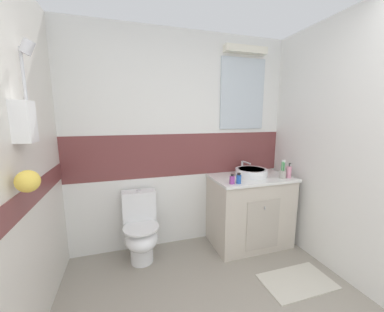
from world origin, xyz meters
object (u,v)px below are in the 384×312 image
(perfume_flask_small, at_px, (232,179))
(soap_dispenser, at_px, (289,172))
(lotion_bottle_short, at_px, (239,179))
(sink_basin, at_px, (251,172))
(toilet, at_px, (141,229))
(toothbrush_cup, at_px, (283,173))

(perfume_flask_small, bearing_deg, soap_dispenser, 2.64)
(soap_dispenser, xyz_separation_m, lotion_bottle_short, (-0.67, -0.03, -0.02))
(soap_dispenser, xyz_separation_m, perfume_flask_small, (-0.74, -0.03, -0.02))
(sink_basin, height_order, perfume_flask_small, sink_basin)
(toilet, xyz_separation_m, soap_dispenser, (1.68, -0.22, 0.57))
(toothbrush_cup, height_order, perfume_flask_small, toothbrush_cup)
(toothbrush_cup, distance_m, soap_dispenser, 0.08)
(soap_dispenser, height_order, lotion_bottle_short, soap_dispenser)
(sink_basin, relative_size, lotion_bottle_short, 3.76)
(toothbrush_cup, relative_size, perfume_flask_small, 2.03)
(toilet, relative_size, perfume_flask_small, 7.09)
(toilet, height_order, lotion_bottle_short, lotion_bottle_short)
(sink_basin, xyz_separation_m, toothbrush_cup, (0.29, -0.20, 0.01))
(toothbrush_cup, xyz_separation_m, soap_dispenser, (0.08, -0.00, 0.01))
(toilet, xyz_separation_m, toothbrush_cup, (1.60, -0.22, 0.55))
(sink_basin, height_order, toilet, sink_basin)
(sink_basin, distance_m, toothbrush_cup, 0.35)
(toilet, bearing_deg, toothbrush_cup, -7.71)
(toothbrush_cup, bearing_deg, toilet, 172.29)
(sink_basin, distance_m, toilet, 1.42)
(toilet, distance_m, lotion_bottle_short, 1.18)
(toilet, distance_m, toothbrush_cup, 1.71)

